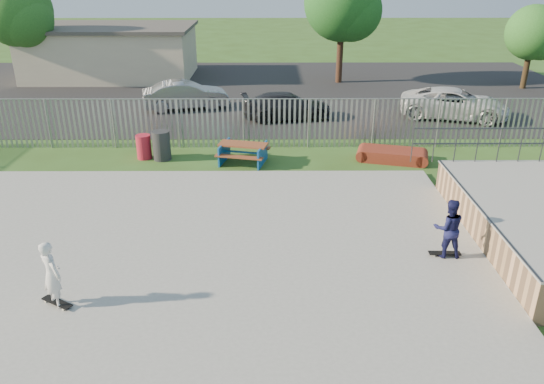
{
  "coord_description": "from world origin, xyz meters",
  "views": [
    {
      "loc": [
        2.04,
        -11.45,
        7.05
      ],
      "look_at": [
        2.1,
        2.0,
        1.1
      ],
      "focal_mm": 35.0,
      "sensor_mm": 36.0,
      "label": 1
    }
  ],
  "objects_px": {
    "tree_right": "(533,33)",
    "funbox": "(392,155)",
    "tree_left": "(16,11)",
    "picnic_table": "(243,153)",
    "car_white": "(455,104)",
    "car_dark": "(287,106)",
    "skater_white": "(52,274)",
    "trash_bin_grey": "(162,145)",
    "trash_bin_red": "(144,147)",
    "tree_mid": "(342,3)",
    "skater_navy": "(448,228)",
    "car_silver": "(186,95)"
  },
  "relations": [
    {
      "from": "picnic_table",
      "to": "car_silver",
      "type": "height_order",
      "value": "car_silver"
    },
    {
      "from": "trash_bin_grey",
      "to": "skater_white",
      "type": "relative_size",
      "value": 0.72
    },
    {
      "from": "picnic_table",
      "to": "car_white",
      "type": "xyz_separation_m",
      "value": [
        9.8,
        5.99,
        0.34
      ]
    },
    {
      "from": "funbox",
      "to": "skater_navy",
      "type": "distance_m",
      "value": 7.3
    },
    {
      "from": "trash_bin_red",
      "to": "tree_mid",
      "type": "height_order",
      "value": "tree_mid"
    },
    {
      "from": "picnic_table",
      "to": "tree_right",
      "type": "distance_m",
      "value": 20.34
    },
    {
      "from": "car_silver",
      "to": "skater_navy",
      "type": "bearing_deg",
      "value": -164.09
    },
    {
      "from": "car_dark",
      "to": "tree_right",
      "type": "xyz_separation_m",
      "value": [
        14.11,
        6.43,
        2.54
      ]
    },
    {
      "from": "picnic_table",
      "to": "skater_white",
      "type": "xyz_separation_m",
      "value": [
        -3.64,
        -9.12,
        0.54
      ]
    },
    {
      "from": "trash_bin_grey",
      "to": "car_silver",
      "type": "bearing_deg",
      "value": 91.07
    },
    {
      "from": "trash_bin_red",
      "to": "car_silver",
      "type": "relative_size",
      "value": 0.22
    },
    {
      "from": "funbox",
      "to": "tree_mid",
      "type": "height_order",
      "value": "tree_mid"
    },
    {
      "from": "tree_left",
      "to": "picnic_table",
      "type": "bearing_deg",
      "value": -44.73
    },
    {
      "from": "tree_mid",
      "to": "skater_navy",
      "type": "distance_m",
      "value": 21.45
    },
    {
      "from": "trash_bin_red",
      "to": "skater_white",
      "type": "height_order",
      "value": "skater_white"
    },
    {
      "from": "funbox",
      "to": "car_dark",
      "type": "height_order",
      "value": "car_dark"
    },
    {
      "from": "car_dark",
      "to": "tree_left",
      "type": "distance_m",
      "value": 17.57
    },
    {
      "from": "trash_bin_red",
      "to": "car_silver",
      "type": "bearing_deg",
      "value": 85.53
    },
    {
      "from": "tree_left",
      "to": "skater_white",
      "type": "distance_m",
      "value": 24.91
    },
    {
      "from": "trash_bin_grey",
      "to": "tree_mid",
      "type": "distance_m",
      "value": 16.54
    },
    {
      "from": "trash_bin_red",
      "to": "tree_right",
      "type": "xyz_separation_m",
      "value": [
        19.75,
        11.82,
        2.71
      ]
    },
    {
      "from": "trash_bin_red",
      "to": "skater_white",
      "type": "distance_m",
      "value": 9.62
    },
    {
      "from": "car_dark",
      "to": "tree_left",
      "type": "height_order",
      "value": "tree_left"
    },
    {
      "from": "funbox",
      "to": "car_silver",
      "type": "distance_m",
      "value": 11.67
    },
    {
      "from": "tree_left",
      "to": "tree_right",
      "type": "distance_m",
      "value": 29.58
    },
    {
      "from": "trash_bin_grey",
      "to": "tree_mid",
      "type": "bearing_deg",
      "value": 58.52
    },
    {
      "from": "skater_white",
      "to": "trash_bin_grey",
      "type": "bearing_deg",
      "value": -52.84
    },
    {
      "from": "picnic_table",
      "to": "skater_navy",
      "type": "relative_size",
      "value": 1.34
    },
    {
      "from": "car_silver",
      "to": "car_dark",
      "type": "relative_size",
      "value": 1.0
    },
    {
      "from": "tree_mid",
      "to": "skater_navy",
      "type": "relative_size",
      "value": 4.49
    },
    {
      "from": "funbox",
      "to": "tree_mid",
      "type": "relative_size",
      "value": 0.35
    },
    {
      "from": "car_silver",
      "to": "tree_mid",
      "type": "distance_m",
      "value": 11.29
    },
    {
      "from": "skater_navy",
      "to": "trash_bin_grey",
      "type": "bearing_deg",
      "value": -39.62
    },
    {
      "from": "tree_right",
      "to": "skater_navy",
      "type": "distance_m",
      "value": 22.18
    },
    {
      "from": "car_white",
      "to": "tree_mid",
      "type": "xyz_separation_m",
      "value": [
        -4.54,
        8.05,
        3.95
      ]
    },
    {
      "from": "funbox",
      "to": "car_silver",
      "type": "bearing_deg",
      "value": 154.43
    },
    {
      "from": "picnic_table",
      "to": "skater_white",
      "type": "height_order",
      "value": "skater_white"
    },
    {
      "from": "car_silver",
      "to": "tree_right",
      "type": "distance_m",
      "value": 19.87
    },
    {
      "from": "picnic_table",
      "to": "car_white",
      "type": "distance_m",
      "value": 11.49
    },
    {
      "from": "tree_left",
      "to": "tree_right",
      "type": "relative_size",
      "value": 1.34
    },
    {
      "from": "picnic_table",
      "to": "car_dark",
      "type": "xyz_separation_m",
      "value": [
        1.83,
        5.89,
        0.25
      ]
    },
    {
      "from": "skater_navy",
      "to": "skater_white",
      "type": "bearing_deg",
      "value": 14.22
    },
    {
      "from": "trash_bin_grey",
      "to": "tree_right",
      "type": "bearing_deg",
      "value": 32.08
    },
    {
      "from": "skater_navy",
      "to": "tree_right",
      "type": "bearing_deg",
      "value": -116.95
    },
    {
      "from": "car_silver",
      "to": "skater_navy",
      "type": "xyz_separation_m",
      "value": [
        8.66,
        -14.83,
        0.2
      ]
    },
    {
      "from": "picnic_table",
      "to": "funbox",
      "type": "distance_m",
      "value": 5.64
    },
    {
      "from": "tree_right",
      "to": "skater_white",
      "type": "height_order",
      "value": "tree_right"
    },
    {
      "from": "tree_right",
      "to": "funbox",
      "type": "bearing_deg",
      "value": -130.37
    },
    {
      "from": "trash_bin_red",
      "to": "tree_mid",
      "type": "distance_m",
      "value": 16.84
    },
    {
      "from": "skater_white",
      "to": "funbox",
      "type": "bearing_deg",
      "value": -94.52
    }
  ]
}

